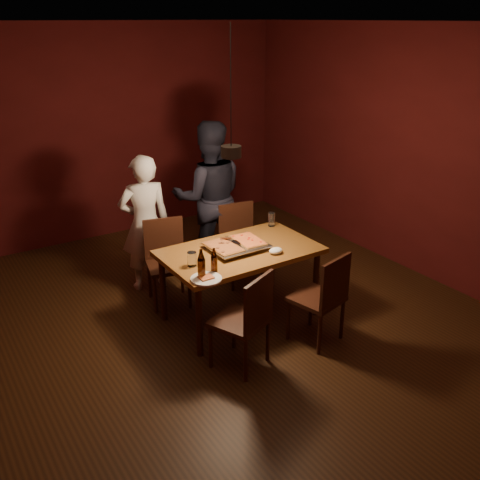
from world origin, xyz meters
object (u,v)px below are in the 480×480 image
diner_white (145,224)px  diner_dark (209,197)px  dining_table (240,256)px  chair_far_right (239,236)px  chair_far_left (166,253)px  chair_near_left (248,313)px  beer_bottle_a (201,264)px  pendant_lamp (231,150)px  chair_near_right (325,291)px  beer_bottle_b (214,260)px  plate_slice (206,279)px  pizza_tray (237,247)px

diner_white → diner_dark: size_ratio=0.86×
dining_table → chair_far_right: 0.89m
chair_far_left → chair_near_left: 1.49m
beer_bottle_a → pendant_lamp: 1.02m
chair_near_left → beer_bottle_a: beer_bottle_a is taller
chair_near_right → dining_table: bearing=102.6°
beer_bottle_a → beer_bottle_b: size_ratio=1.18×
plate_slice → pendant_lamp: size_ratio=0.25×
pizza_tray → beer_bottle_b: bearing=-150.1°
chair_far_right → beer_bottle_b: 1.42m
pendant_lamp → chair_far_right: bearing=53.2°
diner_dark → beer_bottle_a: bearing=80.3°
beer_bottle_a → pendant_lamp: pendant_lamp is taller
chair_far_left → chair_near_left: bearing=106.2°
pizza_tray → pendant_lamp: 1.00m
chair_far_left → beer_bottle_b: 1.08m
plate_slice → diner_white: bearing=86.3°
chair_far_right → chair_near_right: 1.55m
pizza_tray → diner_white: 1.20m
beer_bottle_a → pendant_lamp: bearing=27.7°
dining_table → chair_near_left: chair_near_left is taller
pizza_tray → beer_bottle_a: bearing=-154.7°
diner_white → pendant_lamp: (0.35, -1.21, 1.00)m
pizza_tray → chair_near_left: bearing=-122.4°
chair_far_right → diner_white: 1.07m
beer_bottle_b → diner_dark: bearing=61.5°
diner_dark → beer_bottle_b: bearing=83.9°
chair_far_right → diner_dark: 0.59m
chair_far_left → pendant_lamp: 1.51m
dining_table → chair_far_right: chair_far_right is taller
dining_table → chair_near_right: 0.91m
chair_near_right → plate_slice: (-0.99, 0.42, 0.22)m
chair_far_left → beer_bottle_b: (-0.01, -1.03, 0.32)m
chair_near_left → beer_bottle_b: size_ratio=2.48×
chair_far_left → chair_far_right: bearing=-165.3°
chair_near_left → diner_dark: size_ratio=0.31×
beer_bottle_a → dining_table: bearing=28.2°
beer_bottle_a → pizza_tray: bearing=31.3°
beer_bottle_a → beer_bottle_b: (0.15, 0.04, -0.02)m
dining_table → beer_bottle_a: 0.72m
chair_near_left → beer_bottle_b: 0.57m
chair_near_right → beer_bottle_a: bearing=140.9°
beer_bottle_a → diner_dark: 1.79m
pizza_tray → chair_near_right: bearing=-69.5°
diner_white → pendant_lamp: 1.61m
chair_near_left → beer_bottle_a: (-0.20, 0.42, 0.34)m
diner_white → diner_dark: diner_dark is taller
beer_bottle_a → diner_dark: (0.95, 1.52, 0.01)m
chair_near_right → beer_bottle_a: size_ratio=1.93×
chair_far_left → chair_near_right: same height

